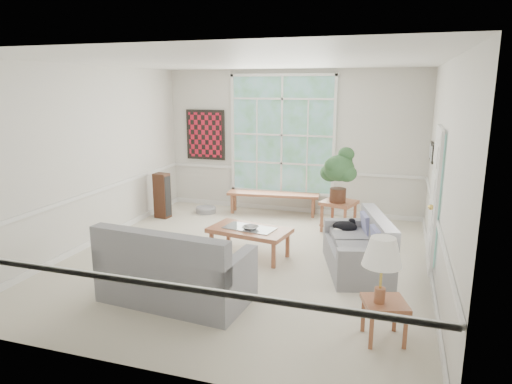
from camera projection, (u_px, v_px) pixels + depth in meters
floor at (246, 260)px, 7.17m from camera, size 5.50×6.00×0.01m
ceiling at (245, 61)px, 6.48m from camera, size 5.50×6.00×0.02m
wall_back at (292, 142)px, 9.61m from camera, size 5.50×0.02×3.00m
wall_front at (136, 220)px, 4.04m from camera, size 5.50×0.02×3.00m
wall_left at (90, 157)px, 7.63m from camera, size 0.02×6.00×3.00m
wall_right at (443, 176)px, 6.02m from camera, size 0.02×6.00×3.00m
window_back at (282, 135)px, 9.60m from camera, size 2.30×0.08×2.40m
entry_door at (434, 198)px, 6.69m from camera, size 0.08×0.90×2.10m
door_sidelight at (437, 202)px, 6.08m from camera, size 0.08×0.26×1.90m
wall_art at (205, 135)px, 10.11m from camera, size 0.90×0.06×1.10m
wall_frame_near at (432, 154)px, 7.64m from camera, size 0.04×0.26×0.32m
wall_frame_far at (431, 151)px, 8.01m from camera, size 0.04×0.26×0.32m
loveseat_right at (357, 244)px, 6.65m from camera, size 1.19×1.69×0.83m
loveseat_front at (176, 262)px, 5.73m from camera, size 1.91×1.11×0.99m
coffee_table at (250, 242)px, 7.24m from camera, size 1.35×0.88×0.47m
pewter_bowl at (250, 228)px, 7.11m from camera, size 0.38×0.38×0.07m
window_bench at (273, 204)px, 9.66m from camera, size 1.96×0.59×0.45m
end_table at (338, 216)px, 8.52m from camera, size 0.72×0.72×0.58m
houseplant at (339, 175)px, 8.27m from camera, size 0.68×0.68×1.03m
side_table at (384, 320)px, 4.85m from camera, size 0.55×0.55×0.45m
table_lamp at (381, 270)px, 4.70m from camera, size 0.53×0.53×0.71m
pet_bed at (206, 210)px, 9.80m from camera, size 0.53×0.53×0.13m
floor_speaker at (162, 196)px, 9.35m from camera, size 0.32×0.27×0.93m
cat at (345, 226)px, 7.16m from camera, size 0.42×0.33×0.18m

